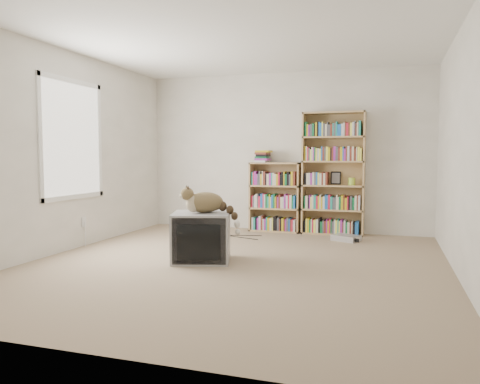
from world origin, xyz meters
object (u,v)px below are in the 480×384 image
(bookcase_tall, at_px, (333,177))
(bookcase_short, at_px, (275,200))
(cat, at_px, (209,205))
(crt_tv, at_px, (201,237))
(dvd_player, at_px, (346,238))

(bookcase_tall, height_order, bookcase_short, bookcase_tall)
(cat, xyz_separation_m, bookcase_tall, (1.12, 2.29, 0.24))
(crt_tv, bearing_deg, cat, 1.00)
(bookcase_short, relative_size, dvd_player, 3.06)
(crt_tv, bearing_deg, dvd_player, 34.11)
(bookcase_short, bearing_deg, dvd_player, -24.89)
(crt_tv, relative_size, cat, 1.07)
(bookcase_short, bearing_deg, bookcase_tall, 0.04)
(cat, distance_m, dvd_player, 2.30)
(dvd_player, bearing_deg, bookcase_short, 179.22)
(crt_tv, distance_m, bookcase_tall, 2.68)
(cat, height_order, bookcase_tall, bookcase_tall)
(cat, height_order, bookcase_short, bookcase_short)
(crt_tv, height_order, bookcase_short, bookcase_short)
(bookcase_tall, relative_size, bookcase_short, 1.70)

